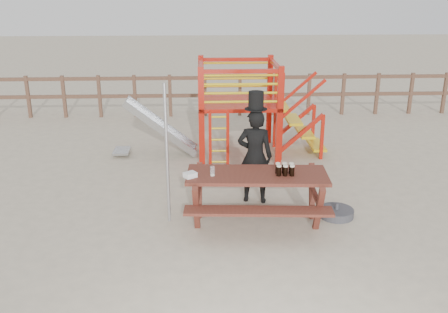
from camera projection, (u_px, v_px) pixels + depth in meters
ground at (240, 227)px, 7.90m from camera, size 60.00×60.00×0.00m
back_fence at (223, 91)px, 14.26m from camera, size 15.09×0.09×1.20m
playground_fort at (234, 107)px, 10.93m from camera, size 4.71×1.84×2.10m
picnic_table at (257, 192)px, 7.88m from camera, size 2.28×1.64×0.85m
man_with_hat at (255, 154)px, 8.57m from camera, size 0.67×0.51×1.97m
metal_pole at (167, 155)px, 7.75m from camera, size 0.05×0.05×2.26m
parasol_base at (336, 213)px, 8.25m from camera, size 0.57×0.57×0.24m
paper_bag at (190, 175)px, 7.61m from camera, size 0.23×0.22×0.08m
stout_pints at (285, 169)px, 7.71m from camera, size 0.28×0.20×0.17m
empty_glasses at (212, 172)px, 7.67m from camera, size 0.07×0.07×0.15m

